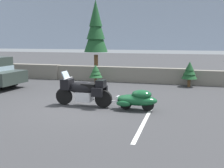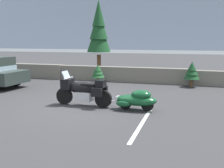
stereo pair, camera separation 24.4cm
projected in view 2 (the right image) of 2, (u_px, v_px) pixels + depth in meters
name	position (u px, v px, depth m)	size (l,w,h in m)	color
ground_plane	(81.00, 106.00, 10.45)	(80.00, 80.00, 0.00)	#38383A
stone_guard_wall	(110.00, 74.00, 16.55)	(24.00, 0.61, 0.93)	slate
distant_ridgeline	(183.00, 25.00, 100.17)	(240.00, 80.00, 16.00)	#99A8BF
touring_motorcycle	(83.00, 90.00, 10.37)	(2.31, 0.79, 1.33)	black
car_shaped_trailer	(137.00, 99.00, 9.73)	(2.21, 0.80, 0.76)	black
pine_tree_tall	(99.00, 29.00, 18.34)	(1.63, 1.63, 5.20)	brown
pine_sapling_near	(192.00, 71.00, 14.42)	(0.84, 0.84, 1.38)	brown
pine_sapling_farther	(98.00, 72.00, 15.69)	(0.79, 0.79, 1.11)	brown
parking_stripe_marker	(142.00, 123.00, 8.28)	(0.12, 3.60, 0.01)	silver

